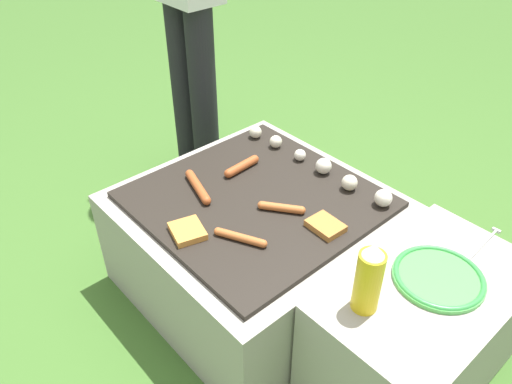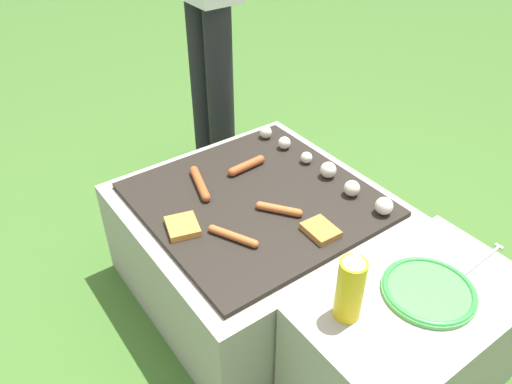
# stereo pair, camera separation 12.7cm
# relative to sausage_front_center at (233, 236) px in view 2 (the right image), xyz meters

# --- Properties ---
(ground_plane) EXTENTS (14.00, 14.00, 0.00)m
(ground_plane) POSITION_rel_sausage_front_center_xyz_m (-0.12, 0.17, -0.40)
(ground_plane) COLOR #3D6628
(grill) EXTENTS (0.77, 0.77, 0.38)m
(grill) POSITION_rel_sausage_front_center_xyz_m (-0.12, 0.17, -0.21)
(grill) COLOR #9E998E
(grill) RESTS_ON ground_plane
(side_ledge) EXTENTS (0.36, 0.61, 0.38)m
(side_ledge) POSITION_rel_sausage_front_center_xyz_m (0.45, 0.25, -0.20)
(side_ledge) COLOR #9E998E
(side_ledge) RESTS_ON ground_plane
(sausage_front_center) EXTENTS (0.15, 0.08, 0.02)m
(sausage_front_center) POSITION_rel_sausage_front_center_xyz_m (0.00, 0.00, 0.00)
(sausage_front_center) COLOR #B7602D
(sausage_front_center) RESTS_ON grill
(sausage_front_left) EXTENTS (0.04, 0.15, 0.03)m
(sausage_front_left) POSITION_rel_sausage_front_center_xyz_m (-0.27, 0.24, 0.00)
(sausage_front_left) COLOR #A34C23
(sausage_front_left) RESTS_ON grill
(sausage_mid_left) EXTENTS (0.12, 0.10, 0.02)m
(sausage_mid_left) POSITION_rel_sausage_front_center_xyz_m (-0.02, 0.18, 0.00)
(sausage_mid_left) COLOR #B7602D
(sausage_mid_left) RESTS_ON grill
(sausage_back_right) EXTENTS (0.18, 0.07, 0.03)m
(sausage_back_right) POSITION_rel_sausage_front_center_xyz_m (-0.27, 0.05, 0.00)
(sausage_back_right) COLOR #A34C23
(sausage_back_right) RESTS_ON grill
(bread_slice_left) EXTENTS (0.12, 0.11, 0.02)m
(bread_slice_left) POSITION_rel_sausage_front_center_xyz_m (-0.12, -0.09, -0.00)
(bread_slice_left) COLOR #D18438
(bread_slice_left) RESTS_ON grill
(bread_slice_center) EXTENTS (0.10, 0.08, 0.02)m
(bread_slice_center) POSITION_rel_sausage_front_center_xyz_m (0.12, 0.22, -0.00)
(bread_slice_center) COLOR #B27033
(bread_slice_center) RESTS_ON grill
(mushroom_row) EXTENTS (0.62, 0.07, 0.05)m
(mushroom_row) POSITION_rel_sausage_front_center_xyz_m (-0.08, 0.42, 0.01)
(mushroom_row) COLOR beige
(mushroom_row) RESTS_ON grill
(plate_colorful) EXTENTS (0.23, 0.23, 0.02)m
(plate_colorful) POSITION_rel_sausage_front_center_xyz_m (0.45, 0.28, -0.00)
(plate_colorful) COLOR #4CB24C
(plate_colorful) RESTS_ON side_ledge
(condiment_bottle) EXTENTS (0.06, 0.06, 0.20)m
(condiment_bottle) POSITION_rel_sausage_front_center_xyz_m (0.38, 0.07, 0.08)
(condiment_bottle) COLOR gold
(condiment_bottle) RESTS_ON side_ledge
(fork_utensil) EXTENTS (0.03, 0.22, 0.01)m
(fork_utensil) POSITION_rel_sausage_front_center_xyz_m (0.47, 0.48, -0.01)
(fork_utensil) COLOR silver
(fork_utensil) RESTS_ON side_ledge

